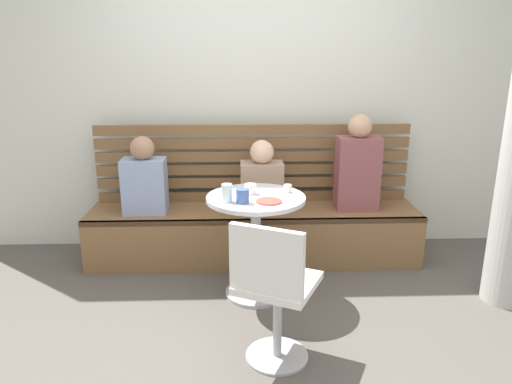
# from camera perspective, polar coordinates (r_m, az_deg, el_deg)

# --- Properties ---
(ground) EXTENTS (8.00, 8.00, 0.00)m
(ground) POSITION_cam_1_polar(r_m,az_deg,el_deg) (3.02, 0.54, -17.44)
(ground) COLOR #514C47
(back_wall) EXTENTS (5.20, 0.10, 2.90)m
(back_wall) POSITION_cam_1_polar(r_m,az_deg,el_deg) (4.16, -0.45, 13.18)
(back_wall) COLOR silver
(back_wall) RESTS_ON ground
(booth_bench) EXTENTS (2.70, 0.52, 0.44)m
(booth_bench) POSITION_cam_1_polar(r_m,az_deg,el_deg) (3.98, -0.23, -5.12)
(booth_bench) COLOR brown
(booth_bench) RESTS_ON ground
(booth_backrest) EXTENTS (2.65, 0.04, 0.67)m
(booth_backrest) POSITION_cam_1_polar(r_m,az_deg,el_deg) (4.05, -0.35, 3.49)
(booth_backrest) COLOR brown
(booth_backrest) RESTS_ON booth_bench
(cafe_table) EXTENTS (0.68, 0.68, 0.74)m
(cafe_table) POSITION_cam_1_polar(r_m,az_deg,el_deg) (3.31, -0.02, -4.17)
(cafe_table) COLOR #ADADB2
(cafe_table) RESTS_ON ground
(white_chair) EXTENTS (0.53, 0.53, 0.85)m
(white_chair) POSITION_cam_1_polar(r_m,az_deg,el_deg) (2.60, 2.13, -11.52)
(white_chair) COLOR #ADADB2
(white_chair) RESTS_ON ground
(person_adult) EXTENTS (0.34, 0.22, 0.78)m
(person_adult) POSITION_cam_1_polar(r_m,az_deg,el_deg) (3.94, 12.07, 2.93)
(person_adult) COLOR brown
(person_adult) RESTS_ON booth_bench
(person_child_left) EXTENTS (0.34, 0.22, 0.62)m
(person_child_left) POSITION_cam_1_polar(r_m,az_deg,el_deg) (3.88, -13.23, 1.47)
(person_child_left) COLOR #8C9EC6
(person_child_left) RESTS_ON booth_bench
(person_child_middle) EXTENTS (0.34, 0.22, 0.58)m
(person_child_middle) POSITION_cam_1_polar(r_m,az_deg,el_deg) (3.81, 0.70, 1.37)
(person_child_middle) COLOR #9E7F6B
(person_child_middle) RESTS_ON booth_bench
(cup_espresso_small) EXTENTS (0.06, 0.06, 0.05)m
(cup_espresso_small) POSITION_cam_1_polar(r_m,az_deg,el_deg) (3.33, 3.80, 0.42)
(cup_espresso_small) COLOR silver
(cup_espresso_small) RESTS_ON cafe_table
(cup_ceramic_white) EXTENTS (0.08, 0.08, 0.07)m
(cup_ceramic_white) POSITION_cam_1_polar(r_m,az_deg,el_deg) (3.29, -0.68, 0.36)
(cup_ceramic_white) COLOR white
(cup_ceramic_white) RESTS_ON cafe_table
(cup_glass_tall) EXTENTS (0.07, 0.07, 0.12)m
(cup_glass_tall) POSITION_cam_1_polar(r_m,az_deg,el_deg) (3.11, -3.52, -0.11)
(cup_glass_tall) COLOR silver
(cup_glass_tall) RESTS_ON cafe_table
(cup_mug_blue) EXTENTS (0.08, 0.08, 0.09)m
(cup_mug_blue) POSITION_cam_1_polar(r_m,az_deg,el_deg) (3.08, -1.62, -0.49)
(cup_mug_blue) COLOR #3D5B9E
(cup_mug_blue) RESTS_ON cafe_table
(plate_small) EXTENTS (0.17, 0.17, 0.01)m
(plate_small) POSITION_cam_1_polar(r_m,az_deg,el_deg) (3.11, 1.56, -1.11)
(plate_small) COLOR #DB4C42
(plate_small) RESTS_ON cafe_table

